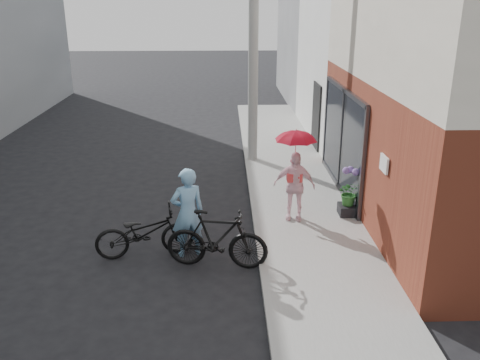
{
  "coord_description": "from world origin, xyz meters",
  "views": [
    {
      "loc": [
        0.28,
        -8.44,
        4.65
      ],
      "look_at": [
        0.59,
        1.41,
        1.1
      ],
      "focal_mm": 38.0,
      "sensor_mm": 36.0,
      "label": 1
    }
  ],
  "objects_px": {
    "kimono_woman": "(294,186)",
    "planter": "(348,210)",
    "bike_right": "(217,239)",
    "utility_pole": "(253,42)",
    "bike_left": "(145,232)",
    "officer": "(188,213)"
  },
  "relations": [
    {
      "from": "bike_left",
      "to": "bike_right",
      "type": "relative_size",
      "value": 1.0
    },
    {
      "from": "bike_left",
      "to": "kimono_woman",
      "type": "xyz_separation_m",
      "value": [
        2.99,
        1.38,
        0.39
      ]
    },
    {
      "from": "bike_right",
      "to": "utility_pole",
      "type": "bearing_deg",
      "value": 0.19
    },
    {
      "from": "utility_pole",
      "to": "bike_right",
      "type": "bearing_deg",
      "value": -98.95
    },
    {
      "from": "kimono_woman",
      "to": "officer",
      "type": "bearing_deg",
      "value": -135.4
    },
    {
      "from": "bike_right",
      "to": "planter",
      "type": "height_order",
      "value": "bike_right"
    },
    {
      "from": "bike_left",
      "to": "bike_right",
      "type": "xyz_separation_m",
      "value": [
        1.36,
        -0.47,
        0.07
      ]
    },
    {
      "from": "bike_right",
      "to": "kimono_woman",
      "type": "distance_m",
      "value": 2.49
    },
    {
      "from": "utility_pole",
      "to": "kimono_woman",
      "type": "relative_size",
      "value": 4.65
    },
    {
      "from": "utility_pole",
      "to": "bike_left",
      "type": "xyz_separation_m",
      "value": [
        -2.34,
        -5.74,
        -3.01
      ]
    },
    {
      "from": "kimono_woman",
      "to": "planter",
      "type": "relative_size",
      "value": 3.53
    },
    {
      "from": "utility_pole",
      "to": "planter",
      "type": "distance_m",
      "value": 5.64
    },
    {
      "from": "bike_right",
      "to": "kimono_woman",
      "type": "bearing_deg",
      "value": -32.13
    },
    {
      "from": "planter",
      "to": "bike_left",
      "type": "bearing_deg",
      "value": -159.92
    },
    {
      "from": "officer",
      "to": "bike_left",
      "type": "distance_m",
      "value": 0.9
    },
    {
      "from": "bike_left",
      "to": "planter",
      "type": "xyz_separation_m",
      "value": [
        4.24,
        1.55,
        -0.25
      ]
    },
    {
      "from": "utility_pole",
      "to": "planter",
      "type": "height_order",
      "value": "utility_pole"
    },
    {
      "from": "utility_pole",
      "to": "kimono_woman",
      "type": "bearing_deg",
      "value": -81.53
    },
    {
      "from": "bike_left",
      "to": "kimono_woman",
      "type": "relative_size",
      "value": 1.23
    },
    {
      "from": "bike_left",
      "to": "planter",
      "type": "distance_m",
      "value": 4.53
    },
    {
      "from": "planter",
      "to": "officer",
      "type": "bearing_deg",
      "value": -155.91
    },
    {
      "from": "officer",
      "to": "planter",
      "type": "bearing_deg",
      "value": -176.24
    }
  ]
}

